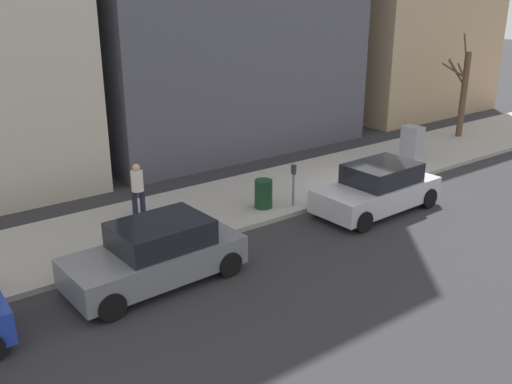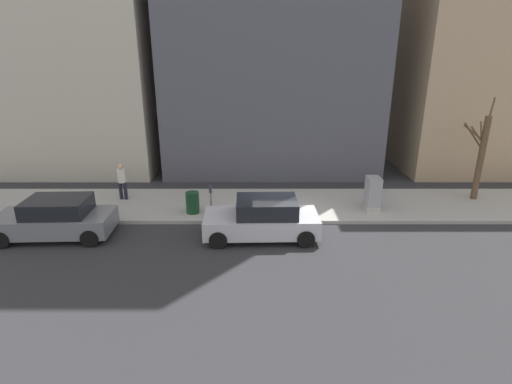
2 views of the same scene
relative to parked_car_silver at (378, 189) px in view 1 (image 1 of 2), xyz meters
name	(u,v)px [view 1 (image 1 of 2)]	position (x,y,z in m)	size (l,w,h in m)	color
ground_plane	(367,195)	(1.17, -0.86, -0.74)	(120.00, 120.00, 0.00)	#2B2B2D
sidewalk	(326,178)	(3.17, -0.86, -0.66)	(4.00, 36.00, 0.15)	#9E9B93
parked_car_silver	(378,189)	(0.00, 0.00, 0.00)	(2.01, 4.24, 1.52)	#B7B7BC
parked_car_grey	(157,254)	(0.04, 7.68, 0.00)	(2.06, 4.26, 1.52)	slate
parking_meter	(293,181)	(1.62, 2.08, 0.24)	(0.14, 0.10, 1.35)	slate
utility_box	(412,145)	(2.47, -4.75, 0.11)	(0.83, 0.61, 1.43)	#A8A399
bare_tree	(463,91)	(3.81, -9.83, 1.47)	(1.38, 1.33, 4.55)	brown
trash_bin	(263,194)	(2.07, 2.91, -0.14)	(0.56, 0.56, 0.90)	#14381E
pedestrian_near_meter	(138,187)	(3.72, 6.35, 0.35)	(0.36, 0.40, 1.66)	#1E1E2D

